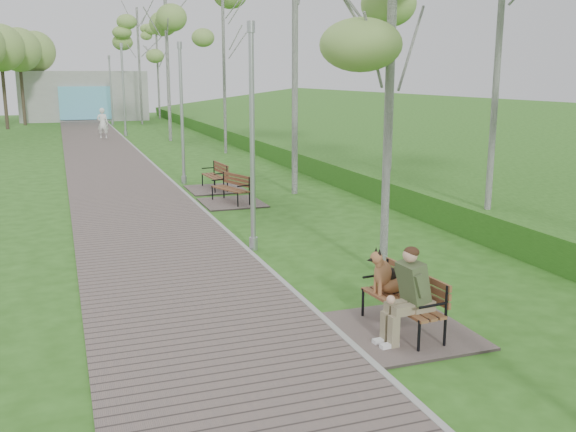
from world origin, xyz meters
The scene contains 17 objects.
ground centered at (0.00, 0.00, 0.00)m, with size 120.00×120.00×0.00m, color #2C5B18.
walkway centered at (-1.75, 21.50, 0.02)m, with size 3.50×67.00×0.04m, color #675953.
kerb centered at (0.00, 21.50, 0.03)m, with size 0.10×67.00×0.05m, color #999993.
embankment centered at (12.00, 20.00, 0.00)m, with size 14.00×70.00×1.60m, color #478D2E.
building_north centered at (-1.50, 50.97, 1.99)m, with size 10.00×5.20×4.00m.
bench_main centered at (0.84, 1.86, 0.46)m, with size 1.86×2.06×1.62m.
bench_second centered at (0.98, 12.12, 0.20)m, with size 1.74×1.93×1.07m.
bench_third centered at (1.06, 14.52, 0.20)m, with size 1.78×1.98×1.09m.
lamp_post_near centered at (0.15, 7.01, 2.22)m, with size 0.18×0.18×4.76m.
lamp_post_second centered at (0.34, 16.05, 2.23)m, with size 0.18×0.18×4.77m.
lamp_post_third centered at (0.25, 35.04, 2.61)m, with size 0.22×0.22×5.58m.
lamp_post_far centered at (0.21, 44.20, 2.38)m, with size 0.20×0.20×5.10m.
pedestrian_near centered at (-1.19, 33.57, 0.91)m, with size 0.66×0.44×1.82m, color white.
birch_mid_c centered at (3.89, 24.25, 6.54)m, with size 2.40×2.40×8.33m.
birch_far_b centered at (2.35, 31.06, 7.70)m, with size 2.97×2.97×9.81m.
birch_distant_a centered at (2.39, 44.36, 6.99)m, with size 2.79×2.79×8.91m.
birch_distant_b centered at (4.66, 50.54, 6.36)m, with size 2.53×2.53×8.10m.
Camera 1 is at (-3.63, -5.85, 3.70)m, focal length 40.00 mm.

